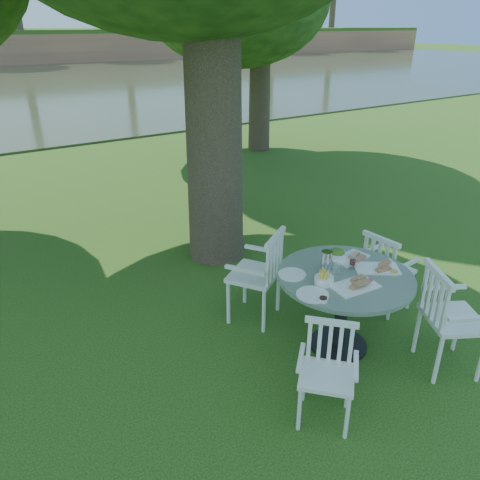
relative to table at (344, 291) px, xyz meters
name	(u,v)px	position (x,y,z in m)	size (l,w,h in m)	color
ground	(250,316)	(-0.44, 0.91, -0.64)	(140.00, 140.00, 0.00)	#193C0C
table	(344,291)	(0.00, 0.00, 0.00)	(1.26, 1.26, 0.81)	black
chair_ne	(383,266)	(0.86, 0.25, -0.10)	(0.47, 0.49, 0.91)	white
chair_nw	(263,270)	(-0.35, 0.81, -0.04)	(0.69, 0.68, 1.01)	white
chair_sw	(328,363)	(-0.71, -0.56, -0.15)	(0.57, 0.57, 0.83)	white
chair_se	(444,313)	(0.54, -0.71, -0.04)	(0.67, 0.68, 1.01)	white
tableware	(339,270)	(-0.04, 0.05, 0.22)	(1.20, 0.74, 0.21)	white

